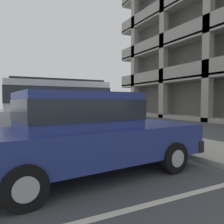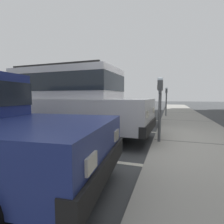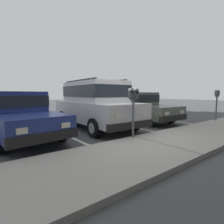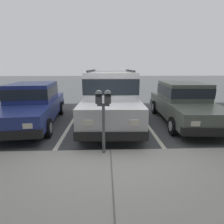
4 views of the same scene
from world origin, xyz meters
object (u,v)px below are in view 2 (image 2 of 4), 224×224
silver_suv (69,100)px  red_sedan (100,105)px  parking_meter_far (166,95)px  parking_meter_near (160,94)px

silver_suv → red_sedan: (-2.87, -0.20, -0.27)m
silver_suv → parking_meter_far: silver_suv is taller
silver_suv → red_sedan: silver_suv is taller
parking_meter_near → parking_meter_far: size_ratio=0.98×
silver_suv → parking_meter_near: bearing=86.1°
parking_meter_far → red_sedan: bearing=-45.8°
parking_meter_near → parking_meter_far: bearing=179.7°
red_sedan → silver_suv: bearing=7.1°
silver_suv → red_sedan: bearing=-174.5°
silver_suv → red_sedan: 2.89m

